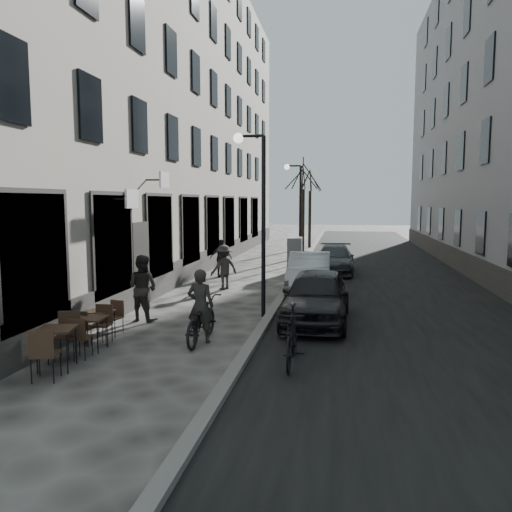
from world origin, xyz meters
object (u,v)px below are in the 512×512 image
(streetlamp_far, at_px, (297,202))
(car_far, at_px, (334,259))
(pedestrian_near, at_px, (143,288))
(car_mid, at_px, (309,272))
(car_near, at_px, (316,296))
(tree_near, at_px, (303,175))
(bistro_set_a, at_px, (57,344))
(pedestrian_mid, at_px, (224,267))
(moped, at_px, (291,336))
(bistro_set_c, at_px, (100,322))
(pedestrian_far, at_px, (221,258))
(streetlamp_near, at_px, (257,204))
(tree_far, at_px, (310,180))
(bistro_set_b, at_px, (91,330))
(utility_cabinet, at_px, (295,256))
(bicycle, at_px, (201,320))

(streetlamp_far, bearing_deg, car_far, -56.78)
(pedestrian_near, xyz_separation_m, car_mid, (4.16, 5.26, -0.21))
(pedestrian_near, distance_m, car_near, 4.70)
(tree_near, height_order, car_far, tree_near)
(bistro_set_a, xyz_separation_m, pedestrian_mid, (1.12, 9.13, 0.32))
(pedestrian_mid, distance_m, moped, 8.75)
(bistro_set_c, height_order, car_far, car_far)
(car_mid, height_order, car_far, car_mid)
(pedestrian_mid, relative_size, pedestrian_far, 1.01)
(streetlamp_near, distance_m, car_far, 9.53)
(tree_far, relative_size, car_mid, 1.36)
(car_mid, distance_m, moped, 8.26)
(pedestrian_far, height_order, car_mid, pedestrian_far)
(bistro_set_b, distance_m, pedestrian_near, 2.82)
(pedestrian_mid, height_order, car_mid, pedestrian_mid)
(streetlamp_far, bearing_deg, bistro_set_b, -100.82)
(utility_cabinet, xyz_separation_m, car_near, (1.40, -8.61, -0.11))
(tree_near, xyz_separation_m, car_near, (1.60, -15.42, -3.95))
(pedestrian_near, xyz_separation_m, moped, (4.36, -3.00, -0.31))
(car_near, xyz_separation_m, car_mid, (-0.50, 4.68, -0.02))
(bicycle, xyz_separation_m, car_far, (2.84, 11.72, 0.09))
(bistro_set_c, bearing_deg, moped, -2.33)
(utility_cabinet, bearing_deg, bistro_set_a, -105.61)
(bistro_set_c, height_order, moped, moped)
(streetlamp_far, height_order, bistro_set_c, streetlamp_far)
(streetlamp_far, xyz_separation_m, utility_cabinet, (0.27, -3.82, -2.34))
(tree_far, xyz_separation_m, bistro_set_b, (-3.09, -24.78, -4.22))
(bistro_set_a, bearing_deg, bistro_set_c, 81.67)
(tree_far, bearing_deg, car_far, -80.97)
(utility_cabinet, height_order, moped, utility_cabinet)
(utility_cabinet, xyz_separation_m, moped, (1.10, -12.18, -0.23))
(bistro_set_c, bearing_deg, car_far, 76.86)
(tree_near, bearing_deg, bicycle, -92.98)
(tree_far, bearing_deg, bicycle, -92.23)
(bistro_set_a, xyz_separation_m, car_near, (4.74, 4.61, 0.21))
(bicycle, xyz_separation_m, pedestrian_mid, (-1.10, 6.85, 0.29))
(streetlamp_far, distance_m, bicycle, 15.01)
(streetlamp_far, relative_size, car_mid, 1.22)
(bistro_set_b, bearing_deg, streetlamp_near, 47.74)
(streetlamp_far, xyz_separation_m, car_far, (1.98, -3.03, -2.55))
(bistro_set_c, height_order, bicycle, bicycle)
(utility_cabinet, distance_m, moped, 12.24)
(tree_near, xyz_separation_m, utility_cabinet, (0.20, -6.82, -3.85))
(pedestrian_far, bearing_deg, bistro_set_b, -116.52)
(pedestrian_mid, bearing_deg, car_near, 87.26)
(pedestrian_near, relative_size, car_mid, 0.43)
(streetlamp_near, height_order, bistro_set_a, streetlamp_near)
(bistro_set_b, bearing_deg, pedestrian_far, 85.00)
(tree_near, height_order, tree_far, same)
(streetlamp_near, xyz_separation_m, pedestrian_far, (-2.77, 6.97, -2.36))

